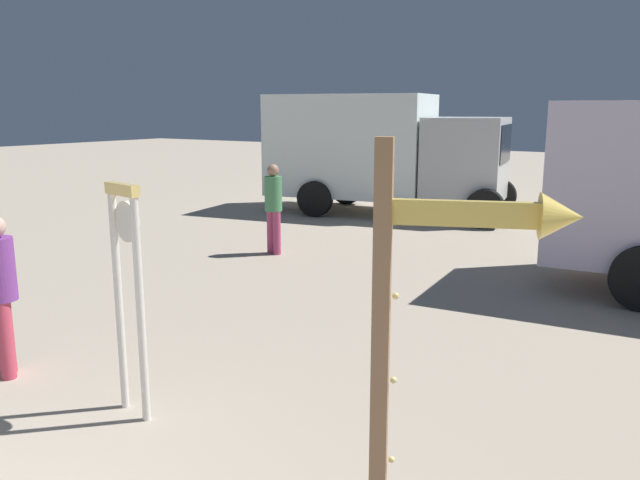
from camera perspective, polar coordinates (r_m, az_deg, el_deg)
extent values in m
cylinder|color=white|center=(5.97, -17.57, -5.46)|extent=(0.07, 0.07, 1.98)
cylinder|color=white|center=(5.66, -15.78, -6.27)|extent=(0.07, 0.07, 1.98)
cube|color=#FAD572|center=(5.60, -17.33, 4.35)|extent=(0.45, 0.16, 0.10)
cylinder|color=silver|center=(5.65, -16.89, 1.59)|extent=(0.36, 0.11, 0.36)
cube|color=black|center=(5.67, -16.67, 1.63)|extent=(0.05, 0.02, 0.08)
cube|color=black|center=(5.67, -16.67, 1.63)|extent=(0.03, 0.02, 0.13)
cube|color=#9D7451|center=(3.77, 5.42, -10.52)|extent=(0.13, 0.13, 2.55)
cube|color=#F5CF59|center=(3.52, 12.89, 2.32)|extent=(0.75, 0.34, 0.14)
cone|color=#F5CF59|center=(3.57, 20.83, 1.97)|extent=(0.30, 0.31, 0.25)
sphere|color=#F7E189|center=(4.05, 6.43, -18.96)|extent=(0.04, 0.04, 0.04)
sphere|color=#EEE28F|center=(3.81, 6.61, -12.36)|extent=(0.04, 0.04, 0.04)
sphere|color=#F8DC87|center=(3.64, 6.80, -5.00)|extent=(0.04, 0.04, 0.04)
sphere|color=#F2E08D|center=(3.52, 7.00, 2.96)|extent=(0.04, 0.04, 0.04)
cylinder|color=#C83F56|center=(7.21, -26.36, -8.08)|extent=(0.15, 0.15, 0.81)
cylinder|color=#C83F56|center=(7.37, -26.31, -7.68)|extent=(0.15, 0.15, 0.81)
cylinder|color=#B7416B|center=(11.91, -3.90, 0.63)|extent=(0.15, 0.15, 0.82)
cylinder|color=#B7416B|center=(12.03, -4.41, 0.74)|extent=(0.15, 0.15, 0.82)
cylinder|color=#498B58|center=(11.85, -4.21, 4.16)|extent=(0.32, 0.32, 0.65)
sphere|color=#A1755C|center=(11.80, -4.24, 6.25)|extent=(0.22, 0.22, 0.22)
cube|color=white|center=(16.84, 2.77, 8.49)|extent=(4.41, 2.95, 2.59)
cube|color=#BBC0C0|center=(16.07, 12.93, 7.05)|extent=(2.17, 2.45, 2.02)
cube|color=black|center=(15.91, 16.30, 8.29)|extent=(0.35, 1.80, 0.89)
cylinder|color=black|center=(14.94, 14.53, 2.72)|extent=(0.93, 0.40, 0.90)
cylinder|color=black|center=(17.22, 15.70, 3.81)|extent=(0.93, 0.40, 0.90)
cylinder|color=black|center=(16.09, -0.46, 3.72)|extent=(0.93, 0.40, 0.90)
cylinder|color=black|center=(18.22, 2.44, 4.65)|extent=(0.93, 0.40, 0.90)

